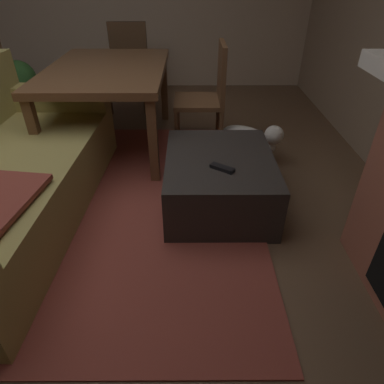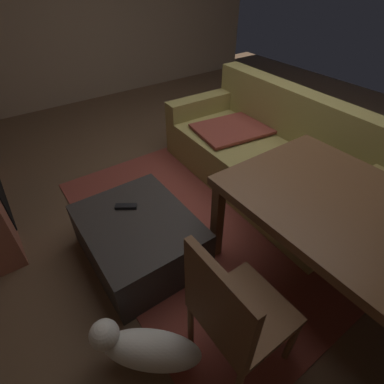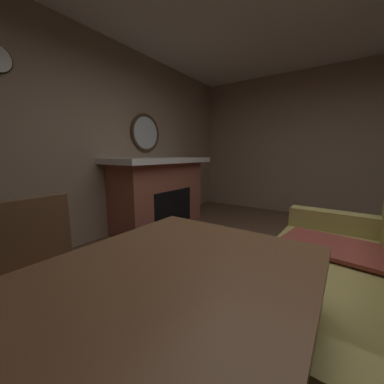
{
  "view_description": "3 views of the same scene",
  "coord_description": "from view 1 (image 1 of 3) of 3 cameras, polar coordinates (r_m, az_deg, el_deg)",
  "views": [
    {
      "loc": [
        -1.78,
        -0.98,
        1.48
      ],
      "look_at": [
        -0.35,
        -0.99,
        0.5
      ],
      "focal_mm": 31.48,
      "sensor_mm": 36.0,
      "label": 1
    },
    {
      "loc": [
        1.72,
        -1.74,
        1.87
      ],
      "look_at": [
        0.52,
        -0.89,
        0.69
      ],
      "focal_mm": 27.72,
      "sensor_mm": 36.0,
      "label": 2
    },
    {
      "loc": [
        1.74,
        0.28,
        1.19
      ],
      "look_at": [
        0.07,
        -0.87,
        0.85
      ],
      "focal_mm": 21.07,
      "sensor_mm": 36.0,
      "label": 3
    }
  ],
  "objects": [
    {
      "name": "floor",
      "position": [
        2.52,
        -23.23,
        -4.96
      ],
      "size": [
        7.68,
        7.68,
        0.0
      ],
      "primitive_type": "plane",
      "color": "brown"
    },
    {
      "name": "area_rug",
      "position": [
        2.56,
        -11.9,
        -1.65
      ],
      "size": [
        2.6,
        2.0,
        0.01
      ],
      "primitive_type": "cube",
      "color": "brown",
      "rests_on": "ground"
    },
    {
      "name": "ottoman_coffee_table",
      "position": [
        2.41,
        4.57,
        1.92
      ],
      "size": [
        0.9,
        0.74,
        0.38
      ],
      "primitive_type": "cube",
      "color": "#2D2826",
      "rests_on": "ground"
    },
    {
      "name": "tv_remote",
      "position": [
        2.16,
        5.14,
        4.07
      ],
      "size": [
        0.13,
        0.16,
        0.02
      ],
      "primitive_type": "cube",
      "rotation": [
        0.0,
        0.0,
        -0.6
      ],
      "color": "black",
      "rests_on": "ottoman_coffee_table"
    },
    {
      "name": "dining_table",
      "position": [
        3.2,
        -14.17,
        18.55
      ],
      "size": [
        1.44,
        1.0,
        0.74
      ],
      "color": "brown",
      "rests_on": "ground"
    },
    {
      "name": "dining_chair_south",
      "position": [
        3.16,
        2.88,
        16.69
      ],
      "size": [
        0.44,
        0.44,
        0.93
      ],
      "color": "brown",
      "rests_on": "ground"
    },
    {
      "name": "dining_chair_north",
      "position": [
        3.55,
        -28.45,
        14.78
      ],
      "size": [
        0.47,
        0.47,
        0.93
      ],
      "color": "brown",
      "rests_on": "ground"
    },
    {
      "name": "dining_chair_east",
      "position": [
        4.29,
        -10.75,
        20.92
      ],
      "size": [
        0.44,
        0.44,
        0.93
      ],
      "color": "#513823",
      "rests_on": "ground"
    },
    {
      "name": "potted_plant",
      "position": [
        4.81,
        -27.1,
        16.44
      ],
      "size": [
        0.39,
        0.39,
        0.52
      ],
      "color": "#474C51",
      "rests_on": "ground"
    },
    {
      "name": "small_dog",
      "position": [
        3.1,
        10.03,
        8.89
      ],
      "size": [
        0.54,
        0.56,
        0.31
      ],
      "color": "silver",
      "rests_on": "ground"
    }
  ]
}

